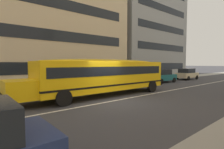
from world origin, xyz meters
TOP-DOWN VIEW (x-y plane):
  - ground_plane at (0.00, 0.00)m, footprint 400.00×400.00m
  - sidewalk_far at (0.00, 7.16)m, footprint 120.00×3.00m
  - lane_centreline at (0.00, 0.00)m, footprint 110.00×0.16m
  - school_bus at (0.76, 1.79)m, footprint 11.91×2.94m
  - parked_car_beige_near_corner at (18.21, 4.21)m, footprint 3.92×1.92m
  - parked_car_teal_end_of_row at (11.75, 4.23)m, footprint 3.97×2.02m
  - apartment_block_far_centre at (0.53, 14.12)m, footprint 19.07×10.98m
  - apartment_block_far_right at (18.82, 15.09)m, footprint 15.67×12.91m

SIDE VIEW (x-z plane):
  - ground_plane at x=0.00m, z-range 0.00..0.00m
  - lane_centreline at x=0.00m, z-range 0.00..0.01m
  - sidewalk_far at x=0.00m, z-range 0.00..0.01m
  - parked_car_beige_near_corner at x=18.21m, z-range 0.02..1.66m
  - parked_car_teal_end_of_row at x=11.75m, z-range 0.02..1.66m
  - school_bus at x=0.76m, z-range 0.25..2.90m
  - apartment_block_far_right at x=18.82m, z-range 0.00..19.70m
  - apartment_block_far_centre at x=0.53m, z-range 0.00..19.70m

